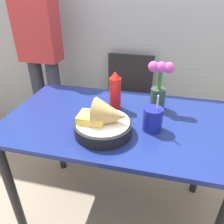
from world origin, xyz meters
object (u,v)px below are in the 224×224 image
at_px(food_basket, 105,122).
at_px(ketchup_bottle, 115,91).
at_px(person_standing, 39,40).
at_px(chair_far_window, 128,95).
at_px(flower_vase, 159,87).
at_px(drink_cup, 153,120).

height_order(food_basket, ketchup_bottle, ketchup_bottle).
bearing_deg(ketchup_bottle, person_standing, 145.23).
distance_m(chair_far_window, flower_vase, 0.78).
bearing_deg(chair_far_window, food_basket, -87.07).
bearing_deg(food_basket, ketchup_bottle, 92.43).
relative_size(chair_far_window, flower_vase, 3.08).
bearing_deg(drink_cup, ketchup_bottle, 142.77).
bearing_deg(flower_vase, ketchup_bottle, -168.03).
bearing_deg(drink_cup, person_standing, 144.65).
xyz_separation_m(drink_cup, person_standing, (-0.96, 0.68, 0.19)).
height_order(food_basket, drink_cup, drink_cup).
distance_m(flower_vase, person_standing, 1.08).
relative_size(drink_cup, person_standing, 0.12).
relative_size(food_basket, flower_vase, 1.00).
xyz_separation_m(chair_far_window, person_standing, (-0.70, -0.17, 0.47)).
xyz_separation_m(flower_vase, person_standing, (-0.97, 0.46, 0.10)).
height_order(food_basket, person_standing, person_standing).
distance_m(food_basket, flower_vase, 0.38).
distance_m(ketchup_bottle, drink_cup, 0.29).
bearing_deg(food_basket, person_standing, 134.28).
relative_size(chair_far_window, ketchup_bottle, 3.85).
distance_m(chair_far_window, ketchup_bottle, 0.76).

